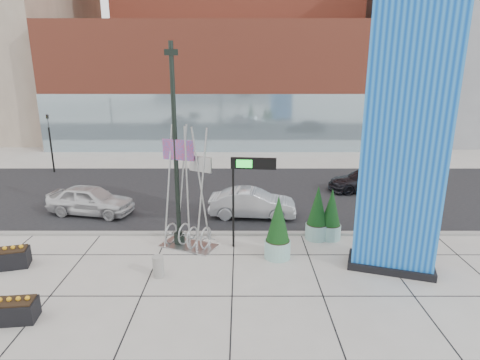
{
  "coord_description": "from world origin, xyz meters",
  "views": [
    {
      "loc": [
        1.27,
        -12.62,
        7.3
      ],
      "look_at": [
        1.26,
        2.0,
        3.13
      ],
      "focal_mm": 30.0,
      "sensor_mm": 36.0,
      "label": 1
    }
  ],
  "objects_px": {
    "public_art_sculpture": "(188,216)",
    "concrete_bollard": "(158,267)",
    "car_silver_mid": "(252,204)",
    "car_white_west": "(91,200)",
    "lamp_post": "(176,168)",
    "overhead_street_sign": "(249,171)",
    "blue_pylon": "(405,139)"
  },
  "relations": [
    {
      "from": "public_art_sculpture",
      "to": "concrete_bollard",
      "type": "distance_m",
      "value": 2.78
    },
    {
      "from": "car_silver_mid",
      "to": "car_white_west",
      "type": "bearing_deg",
      "value": 91.79
    },
    {
      "from": "lamp_post",
      "to": "overhead_street_sign",
      "type": "xyz_separation_m",
      "value": [
        2.94,
        -0.2,
        -0.07
      ]
    },
    {
      "from": "lamp_post",
      "to": "overhead_street_sign",
      "type": "relative_size",
      "value": 2.14
    },
    {
      "from": "blue_pylon",
      "to": "concrete_bollard",
      "type": "relative_size",
      "value": 12.85
    },
    {
      "from": "lamp_post",
      "to": "car_silver_mid",
      "type": "relative_size",
      "value": 1.92
    },
    {
      "from": "public_art_sculpture",
      "to": "car_white_west",
      "type": "xyz_separation_m",
      "value": [
        -5.44,
        3.84,
        -0.6
      ]
    },
    {
      "from": "car_silver_mid",
      "to": "blue_pylon",
      "type": "bearing_deg",
      "value": -131.94
    },
    {
      "from": "public_art_sculpture",
      "to": "car_silver_mid",
      "type": "relative_size",
      "value": 1.2
    },
    {
      "from": "public_art_sculpture",
      "to": "blue_pylon",
      "type": "bearing_deg",
      "value": 9.31
    },
    {
      "from": "public_art_sculpture",
      "to": "car_white_west",
      "type": "relative_size",
      "value": 1.18
    },
    {
      "from": "blue_pylon",
      "to": "lamp_post",
      "type": "height_order",
      "value": "blue_pylon"
    },
    {
      "from": "blue_pylon",
      "to": "public_art_sculpture",
      "type": "height_order",
      "value": "blue_pylon"
    },
    {
      "from": "blue_pylon",
      "to": "overhead_street_sign",
      "type": "relative_size",
      "value": 2.64
    },
    {
      "from": "blue_pylon",
      "to": "car_white_west",
      "type": "distance_m",
      "value": 14.98
    },
    {
      "from": "blue_pylon",
      "to": "car_silver_mid",
      "type": "xyz_separation_m",
      "value": [
        -5.02,
        5.3,
        -4.18
      ]
    },
    {
      "from": "overhead_street_sign",
      "to": "car_silver_mid",
      "type": "height_order",
      "value": "overhead_street_sign"
    },
    {
      "from": "lamp_post",
      "to": "car_silver_mid",
      "type": "height_order",
      "value": "lamp_post"
    },
    {
      "from": "blue_pylon",
      "to": "car_white_west",
      "type": "bearing_deg",
      "value": 174.72
    },
    {
      "from": "blue_pylon",
      "to": "public_art_sculpture",
      "type": "relative_size",
      "value": 1.97
    },
    {
      "from": "car_white_west",
      "to": "concrete_bollard",
      "type": "bearing_deg",
      "value": -131.97
    },
    {
      "from": "blue_pylon",
      "to": "car_silver_mid",
      "type": "relative_size",
      "value": 2.37
    },
    {
      "from": "public_art_sculpture",
      "to": "car_white_west",
      "type": "height_order",
      "value": "public_art_sculpture"
    },
    {
      "from": "concrete_bollard",
      "to": "blue_pylon",
      "type": "bearing_deg",
      "value": 4.18
    },
    {
      "from": "lamp_post",
      "to": "concrete_bollard",
      "type": "xyz_separation_m",
      "value": [
        -0.36,
        -2.71,
        -2.96
      ]
    },
    {
      "from": "car_silver_mid",
      "to": "overhead_street_sign",
      "type": "bearing_deg",
      "value": -179.29
    },
    {
      "from": "public_art_sculpture",
      "to": "car_silver_mid",
      "type": "distance_m",
      "value": 4.45
    },
    {
      "from": "concrete_bollard",
      "to": "car_silver_mid",
      "type": "xyz_separation_m",
      "value": [
        3.53,
        5.92,
        0.31
      ]
    },
    {
      "from": "blue_pylon",
      "to": "car_silver_mid",
      "type": "bearing_deg",
      "value": 151.5
    },
    {
      "from": "lamp_post",
      "to": "car_white_west",
      "type": "xyz_separation_m",
      "value": [
        -5.02,
        3.62,
        -2.61
      ]
    },
    {
      "from": "lamp_post",
      "to": "car_white_west",
      "type": "bearing_deg",
      "value": 144.23
    },
    {
      "from": "lamp_post",
      "to": "overhead_street_sign",
      "type": "bearing_deg",
      "value": -3.93
    }
  ]
}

